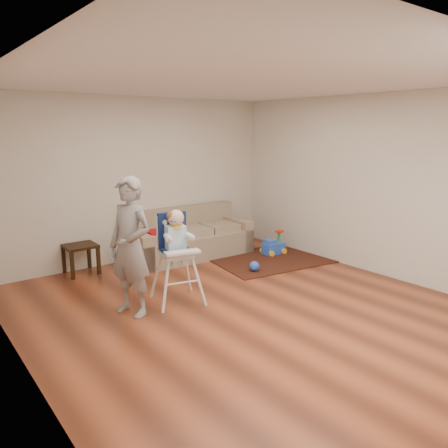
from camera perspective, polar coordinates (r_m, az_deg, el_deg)
ground at (r=5.53m, az=2.57°, el=-10.90°), size 5.50×5.50×0.00m
room_envelope at (r=5.50m, az=-0.80°, el=9.16°), size 5.04×5.52×2.72m
sofa at (r=7.56m, az=-4.53°, el=-1.22°), size 2.19×0.96×0.83m
side_table at (r=7.06m, az=-18.19°, el=-4.36°), size 0.46×0.46×0.46m
area_rug at (r=7.51m, az=5.95°, el=-4.58°), size 2.06×1.66×0.02m
ride_on_toy at (r=7.77m, az=6.48°, el=-2.39°), size 0.39×0.29×0.41m
toy_ball at (r=6.83m, az=3.99°, el=-5.51°), size 0.16×0.16×0.16m
high_chair at (r=5.56m, az=-6.22°, el=-4.41°), size 0.68×0.68×1.21m
adult at (r=5.22m, az=-12.12°, el=-2.96°), size 0.58×0.70×1.65m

